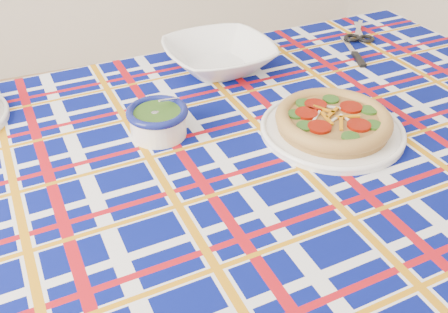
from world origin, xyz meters
name	(u,v)px	position (x,y,z in m)	size (l,w,h in m)	color
floor	(195,285)	(0.00, 0.00, 0.00)	(4.00, 4.00, 0.00)	tan
dining_table	(243,175)	(0.02, -0.32, 0.73)	(1.76, 1.15, 0.80)	brown
tablecloth	(243,165)	(0.02, -0.32, 0.75)	(1.75, 1.10, 0.11)	#050D60
main_focaccia_plate	(333,120)	(0.23, -0.36, 0.84)	(0.33, 0.33, 0.06)	olive
pesto_bowl	(158,119)	(-0.14, -0.21, 0.85)	(0.14, 0.14, 0.08)	#1E3D10
serving_bowl	(219,56)	(0.12, 0.05, 0.84)	(0.30, 0.30, 0.07)	white
table_knife	(349,45)	(0.54, 0.03, 0.81)	(0.23, 0.02, 0.01)	silver
kitchen_scissors	(359,29)	(0.64, 0.13, 0.82)	(0.21, 0.10, 0.02)	silver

